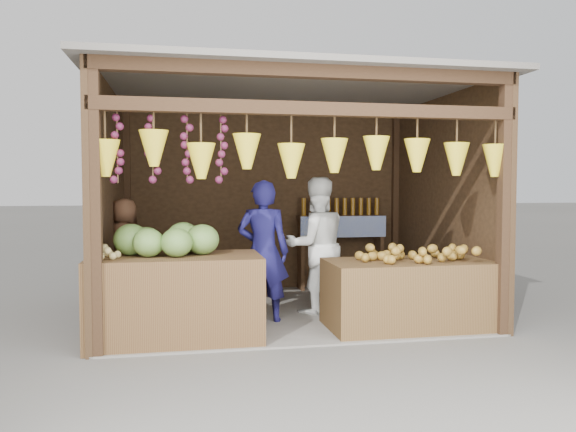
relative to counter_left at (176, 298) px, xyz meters
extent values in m
plane|color=#514F49|center=(1.27, 1.04, -0.41)|extent=(80.00, 80.00, 0.00)
cube|color=slate|center=(1.27, 1.04, -0.40)|extent=(4.00, 3.00, 0.02)
cube|color=black|center=(1.27, 2.54, 0.89)|extent=(4.00, 0.06, 2.60)
cube|color=black|center=(-0.73, 1.04, 0.89)|extent=(0.06, 3.00, 2.60)
cube|color=black|center=(3.27, 1.04, 0.89)|extent=(0.06, 3.00, 2.60)
cube|color=#605B54|center=(1.27, 1.04, 2.22)|extent=(4.30, 3.30, 0.06)
cube|color=black|center=(-0.67, -0.40, 0.89)|extent=(0.11, 0.11, 2.60)
cube|color=black|center=(3.21, -0.40, 0.89)|extent=(0.11, 0.11, 2.60)
cube|color=black|center=(-0.67, 2.48, 0.89)|extent=(0.11, 0.11, 2.60)
cube|color=black|center=(3.21, 2.48, 0.89)|extent=(0.11, 0.11, 2.60)
cube|color=black|center=(1.27, -0.40, 1.79)|extent=(4.00, 0.12, 0.12)
cube|color=black|center=(1.27, -0.40, 2.13)|extent=(4.00, 0.12, 0.12)
cube|color=#382314|center=(2.32, 2.34, 0.64)|extent=(1.25, 0.30, 0.05)
cube|color=#382314|center=(1.73, 2.34, 0.11)|extent=(0.05, 0.28, 1.05)
cube|color=#382314|center=(2.90, 2.34, 0.11)|extent=(0.05, 0.28, 1.05)
cube|color=blue|center=(2.32, 2.18, 0.51)|extent=(1.25, 0.02, 0.30)
cube|color=#492D18|center=(0.00, 0.00, 0.00)|extent=(1.62, 0.85, 0.83)
cube|color=#493118|center=(2.41, 0.02, -0.05)|extent=(1.76, 0.85, 0.72)
cube|color=black|center=(-0.59, 1.26, -0.27)|extent=(0.30, 0.30, 0.28)
imported|color=#17154F|center=(0.93, 0.59, 0.37)|extent=(0.65, 0.52, 1.56)
imported|color=white|center=(1.61, 0.91, 0.39)|extent=(0.85, 0.70, 1.60)
imported|color=brown|center=(-0.59, 1.26, 0.40)|extent=(0.63, 0.57, 1.07)
camera|label=1|loc=(0.06, -5.45, 1.07)|focal=35.00mm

